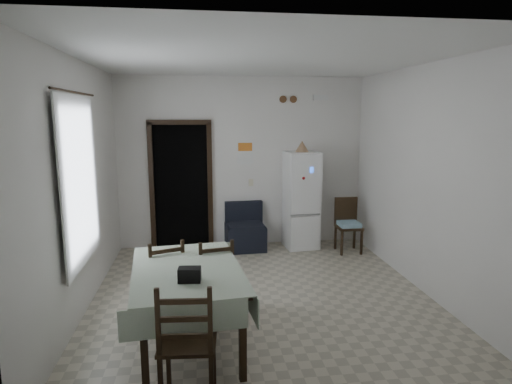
{
  "coord_description": "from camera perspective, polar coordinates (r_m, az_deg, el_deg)",
  "views": [
    {
      "loc": [
        -0.76,
        -5.05,
        2.27
      ],
      "look_at": [
        0.0,
        0.5,
        1.25
      ],
      "focal_mm": 30.0,
      "sensor_mm": 36.0,
      "label": 1
    }
  ],
  "objects": [
    {
      "name": "curtain",
      "position": [
        5.07,
        -22.35,
        1.36
      ],
      "size": [
        0.02,
        1.45,
        1.85
      ],
      "primitive_type": "cube",
      "color": "white",
      "rests_on": "ground"
    },
    {
      "name": "vent_left",
      "position": [
        7.43,
        3.62,
        12.24
      ],
      "size": [
        0.12,
        0.03,
        0.12
      ],
      "primitive_type": "cylinder",
      "rotation": [
        1.57,
        0.0,
        0.0
      ],
      "color": "brown",
      "rests_on": "ground"
    },
    {
      "name": "dining_chair_far_left",
      "position": [
        4.93,
        -12.23,
        -11.3
      ],
      "size": [
        0.52,
        0.52,
        0.95
      ],
      "primitive_type": null,
      "rotation": [
        0.0,
        0.0,
        3.48
      ],
      "color": "black",
      "rests_on": "ground"
    },
    {
      "name": "calendar_image",
      "position": [
        7.35,
        -1.46,
        6.03
      ],
      "size": [
        0.24,
        0.01,
        0.14
      ],
      "primitive_type": "cube",
      "color": "orange",
      "rests_on": "ground"
    },
    {
      "name": "calendar",
      "position": [
        7.36,
        -1.46,
        5.26
      ],
      "size": [
        0.28,
        0.02,
        0.4
      ],
      "primitive_type": "cube",
      "color": "white",
      "rests_on": "ground"
    },
    {
      "name": "dining_chair_far_right",
      "position": [
        4.91,
        -5.68,
        -11.26
      ],
      "size": [
        0.47,
        0.47,
        0.94
      ],
      "primitive_type": null,
      "rotation": [
        0.0,
        0.0,
        3.32
      ],
      "color": "black",
      "rests_on": "ground"
    },
    {
      "name": "black_bag",
      "position": [
        3.89,
        -8.85,
        -10.83
      ],
      "size": [
        0.21,
        0.14,
        0.13
      ],
      "primitive_type": "cube",
      "rotation": [
        0.0,
        0.0,
        -0.1
      ],
      "color": "black",
      "rests_on": "dining_table"
    },
    {
      "name": "wall_left",
      "position": [
        5.29,
        -22.38,
        0.61
      ],
      "size": [
        0.02,
        4.5,
        2.9
      ],
      "primitive_type": null,
      "color": "white",
      "rests_on": "ground"
    },
    {
      "name": "wall_front",
      "position": [
        3.01,
        7.15,
        -5.58
      ],
      "size": [
        4.2,
        0.02,
        2.9
      ],
      "primitive_type": null,
      "color": "white",
      "rests_on": "ground"
    },
    {
      "name": "wall_right",
      "position": [
        5.86,
        21.52,
        1.55
      ],
      "size": [
        0.02,
        4.5,
        2.9
      ],
      "primitive_type": null,
      "color": "white",
      "rests_on": "ground"
    },
    {
      "name": "curtain_rod",
      "position": [
        5.02,
        -23.0,
        12.14
      ],
      "size": [
        0.02,
        1.6,
        0.02
      ],
      "primitive_type": "cylinder",
      "rotation": [
        1.57,
        0.0,
        0.0
      ],
      "color": "black",
      "rests_on": "ground"
    },
    {
      "name": "emergency_light",
      "position": [
        7.56,
        8.6,
        12.34
      ],
      "size": [
        0.25,
        0.07,
        0.09
      ],
      "primitive_type": "cube",
      "color": "white",
      "rests_on": "ground"
    },
    {
      "name": "ground",
      "position": [
        5.59,
        0.72,
        -13.65
      ],
      "size": [
        4.5,
        4.5,
        0.0
      ],
      "primitive_type": "plane",
      "color": "#AAA18B",
      "rests_on": "ground"
    },
    {
      "name": "light_switch",
      "position": [
        7.44,
        -0.67,
        1.28
      ],
      "size": [
        0.08,
        0.02,
        0.12
      ],
      "primitive_type": "cube",
      "color": "beige",
      "rests_on": "ground"
    },
    {
      "name": "window_recess",
      "position": [
        5.09,
        -23.55,
        1.33
      ],
      "size": [
        0.1,
        1.2,
        1.6
      ],
      "primitive_type": "cube",
      "color": "silver",
      "rests_on": "ground"
    },
    {
      "name": "vent_right",
      "position": [
        7.47,
        5.0,
        12.21
      ],
      "size": [
        0.12,
        0.03,
        0.12
      ],
      "primitive_type": "cylinder",
      "rotation": [
        1.57,
        0.0,
        0.0
      ],
      "color": "brown",
      "rests_on": "ground"
    },
    {
      "name": "navy_seat",
      "position": [
        7.27,
        -1.45,
        -4.65
      ],
      "size": [
        0.68,
        0.66,
        0.78
      ],
      "primitive_type": null,
      "rotation": [
        0.0,
        0.0,
        0.05
      ],
      "color": "black",
      "rests_on": "ground"
    },
    {
      "name": "corner_chair",
      "position": [
        7.27,
        12.27,
        -4.42
      ],
      "size": [
        0.39,
        0.39,
        0.9
      ],
      "primitive_type": null,
      "rotation": [
        0.0,
        0.0,
        -0.0
      ],
      "color": "black",
      "rests_on": "ground"
    },
    {
      "name": "doorway",
      "position": [
        7.6,
        -9.89,
        1.02
      ],
      "size": [
        1.06,
        0.52,
        2.22
      ],
      "color": "black",
      "rests_on": "ground"
    },
    {
      "name": "tan_cone",
      "position": [
        7.21,
        6.16,
        6.07
      ],
      "size": [
        0.25,
        0.25,
        0.18
      ],
      "primitive_type": "cone",
      "rotation": [
        0.0,
        0.0,
        -0.12
      ],
      "color": "tan",
      "rests_on": "fridge"
    },
    {
      "name": "dining_chair_near_head",
      "position": [
        3.6,
        -9.08,
        -18.93
      ],
      "size": [
        0.48,
        0.48,
        1.04
      ],
      "primitive_type": null,
      "rotation": [
        0.0,
        0.0,
        3.06
      ],
      "color": "black",
      "rests_on": "ground"
    },
    {
      "name": "fridge",
      "position": [
        7.34,
        6.06,
        -1.09
      ],
      "size": [
        0.58,
        0.58,
        1.65
      ],
      "primitive_type": null,
      "rotation": [
        0.0,
        0.0,
        0.08
      ],
      "color": "white",
      "rests_on": "ground"
    },
    {
      "name": "wall_back",
      "position": [
        7.38,
        -1.85,
        3.95
      ],
      "size": [
        4.2,
        0.02,
        2.9
      ],
      "primitive_type": null,
      "color": "white",
      "rests_on": "ground"
    },
    {
      "name": "dining_table",
      "position": [
        4.39,
        -9.05,
        -14.99
      ],
      "size": [
        1.17,
        1.65,
        0.81
      ],
      "primitive_type": null,
      "rotation": [
        0.0,
        0.0,
        0.1
      ],
      "color": "#A3B39A",
      "rests_on": "ground"
    },
    {
      "name": "ceiling",
      "position": [
        5.14,
        0.79,
        17.35
      ],
      "size": [
        4.2,
        4.5,
        0.02
      ],
      "primitive_type": null,
      "color": "white",
      "rests_on": "ground"
    }
  ]
}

